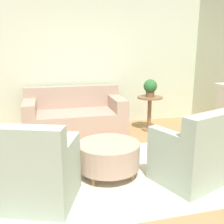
# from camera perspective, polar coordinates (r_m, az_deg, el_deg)

# --- Properties ---
(ground_plane) EXTENTS (16.00, 16.00, 0.00)m
(ground_plane) POSITION_cam_1_polar(r_m,az_deg,el_deg) (3.67, -0.16, -13.65)
(ground_plane) COLOR #AD7F51
(wall_back) EXTENTS (9.11, 0.12, 2.80)m
(wall_back) POSITION_cam_1_polar(r_m,az_deg,el_deg) (5.83, -6.56, 10.91)
(wall_back) COLOR beige
(wall_back) RESTS_ON ground_plane
(rug) EXTENTS (2.84, 2.08, 0.01)m
(rug) POSITION_cam_1_polar(r_m,az_deg,el_deg) (3.66, -0.16, -13.58)
(rug) COLOR beige
(rug) RESTS_ON ground_plane
(couch) EXTENTS (1.97, 0.99, 0.91)m
(couch) POSITION_cam_1_polar(r_m,az_deg,el_deg) (5.39, -8.09, -0.95)
(couch) COLOR tan
(couch) RESTS_ON ground_plane
(armchair_left) EXTENTS (1.03, 0.98, 0.95)m
(armchair_left) POSITION_cam_1_polar(r_m,az_deg,el_deg) (3.03, -16.55, -12.58)
(armchair_left) COLOR #9EB29E
(armchair_left) RESTS_ON rug
(armchair_right) EXTENTS (1.03, 0.98, 0.95)m
(armchair_right) POSITION_cam_1_polar(r_m,az_deg,el_deg) (3.50, 17.41, -8.97)
(armchair_right) COLOR #9EB29E
(armchair_right) RESTS_ON rug
(ottoman_table) EXTENTS (0.83, 0.83, 0.45)m
(ottoman_table) POSITION_cam_1_polar(r_m,az_deg,el_deg) (3.55, -0.75, -9.31)
(ottoman_table) COLOR tan
(ottoman_table) RESTS_ON rug
(side_table) EXTENTS (0.52, 0.52, 0.71)m
(side_table) POSITION_cam_1_polar(r_m,az_deg,el_deg) (5.48, 8.17, 0.94)
(side_table) COLOR olive
(side_table) RESTS_ON ground_plane
(potted_plant_on_side_table) EXTENTS (0.28, 0.28, 0.36)m
(potted_plant_on_side_table) POSITION_cam_1_polar(r_m,az_deg,el_deg) (5.40, 8.33, 5.38)
(potted_plant_on_side_table) COLOR brown
(potted_plant_on_side_table) RESTS_ON side_table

